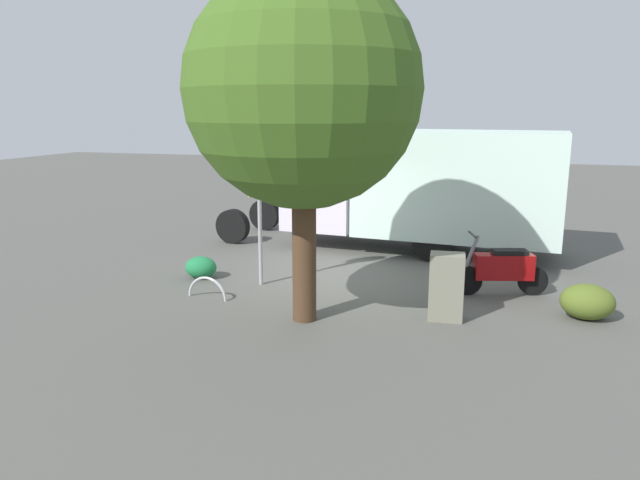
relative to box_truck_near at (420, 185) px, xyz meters
The scene contains 9 objects.
ground_plane 4.02m from the box_truck_near, 66.79° to the left, with size 60.00×60.00×0.00m, color #52524C.
box_truck_near is the anchor object (origin of this frame).
motorcycle 3.96m from the box_truck_near, 122.04° to the left, with size 1.77×0.75×1.20m.
stop_sign 4.75m from the box_truck_near, 55.83° to the left, with size 0.71×0.33×3.04m.
street_tree 6.11m from the box_truck_near, 78.22° to the left, with size 3.76×3.76×5.67m.
utility_cabinet 5.13m from the box_truck_near, 102.75° to the left, with size 0.57×0.44×1.13m, color gray.
bike_rack_hoop 6.24m from the box_truck_near, 57.00° to the left, with size 0.85×0.85×0.05m, color #B7B7BC.
shrub_near_sign 5.56m from the box_truck_near, 129.06° to the left, with size 0.89×0.73×0.60m, color #516322.
shrub_mid_verge 5.76m from the box_truck_near, 43.55° to the left, with size 0.68×0.55×0.46m, color #1F7641.
Camera 1 is at (-3.28, 11.30, 3.50)m, focal length 33.40 mm.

